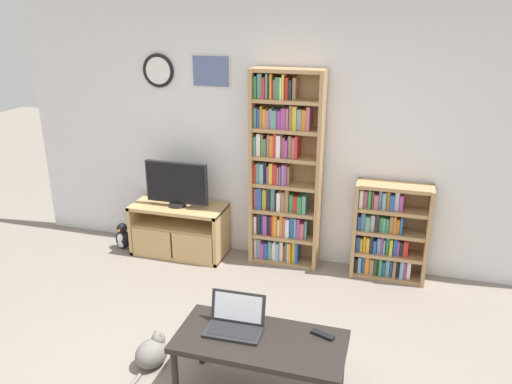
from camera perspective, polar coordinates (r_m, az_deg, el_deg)
The scene contains 10 objects.
wall_back at distance 5.00m, azimuth 3.67°, elevation 6.37°, with size 5.81×0.09×2.60m.
tv_stand at distance 5.41m, azimuth -8.77°, elevation -4.26°, with size 0.99×0.45×0.55m.
television at distance 5.22m, azimuth -9.06°, elevation 0.89°, with size 0.67×0.18×0.48m.
bookshelf_tall at distance 4.94m, azimuth 3.06°, elevation 2.17°, with size 0.70×0.25×1.98m.
bookshelf_short at distance 5.00m, azimuth 14.69°, elevation -4.57°, with size 0.71×0.27×0.96m.
coffee_table at distance 3.41m, azimuth 0.47°, elevation -17.11°, with size 1.11×0.53×0.47m.
laptop at distance 3.44m, azimuth -2.36°, elevation -14.54°, with size 0.38×0.26×0.23m.
remote_near_laptop at distance 3.42m, azimuth 7.62°, elevation -15.87°, with size 0.17×0.09×0.02m.
cat at distance 3.93m, azimuth -11.73°, elevation -17.49°, with size 0.29×0.49×0.26m.
penguin_figurine at distance 5.71m, azimuth -15.01°, elevation -4.99°, with size 0.16×0.14×0.30m.
Camera 1 is at (1.05, -2.38, 2.47)m, focal length 35.00 mm.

